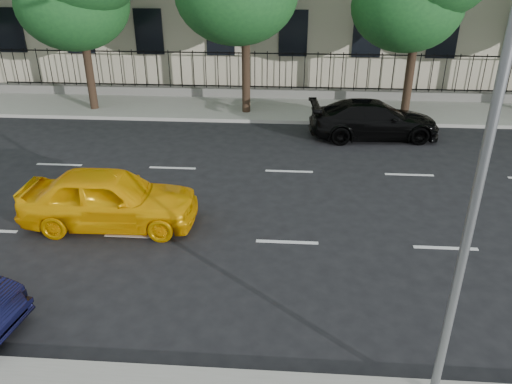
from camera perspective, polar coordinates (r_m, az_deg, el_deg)
ground at (r=10.89m, az=3.36°, el=-12.73°), size 120.00×120.00×0.00m
far_sidewalk at (r=23.46m, az=4.01°, el=9.48°), size 60.00×4.00×0.15m
lane_markings at (r=14.88m, az=3.70°, el=-1.12°), size 49.60×4.62×0.01m
iron_fence at (r=24.94m, az=4.08°, el=11.87°), size 30.00×0.50×2.20m
street_light at (r=7.35m, az=24.46°, el=10.61°), size 0.25×3.32×8.05m
yellow_taxi at (r=13.89m, az=-16.37°, el=-0.67°), size 4.72×1.99×1.59m
black_sedan at (r=20.28m, az=13.34°, el=8.06°), size 5.21×2.48×1.47m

